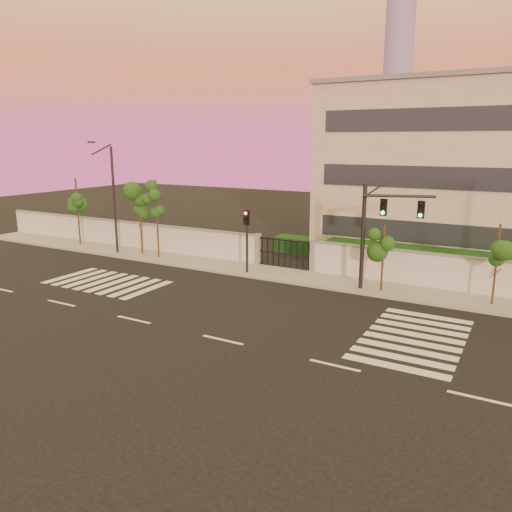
# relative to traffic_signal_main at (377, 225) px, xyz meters

# --- Properties ---
(ground) EXTENTS (120.00, 120.00, 0.00)m
(ground) POSITION_rel_traffic_signal_main_xyz_m (-3.57, -9.81, -3.79)
(ground) COLOR black
(ground) RESTS_ON ground
(sidewalk) EXTENTS (60.00, 3.00, 0.15)m
(sidewalk) POSITION_rel_traffic_signal_main_xyz_m (-3.57, 0.69, -3.72)
(sidewalk) COLOR gray
(sidewalk) RESTS_ON ground
(perimeter_wall) EXTENTS (60.00, 0.36, 2.20)m
(perimeter_wall) POSITION_rel_traffic_signal_main_xyz_m (-3.47, 2.19, -2.72)
(perimeter_wall) COLOR #BABDC2
(perimeter_wall) RESTS_ON ground
(hedge_row) EXTENTS (41.00, 4.25, 1.80)m
(hedge_row) POSITION_rel_traffic_signal_main_xyz_m (-2.41, 4.93, -2.97)
(hedge_row) COLOR black
(hedge_row) RESTS_ON ground
(institutional_building) EXTENTS (24.40, 12.40, 12.25)m
(institutional_building) POSITION_rel_traffic_signal_main_xyz_m (5.43, 12.18, 2.37)
(institutional_building) COLOR #B5AB99
(institutional_building) RESTS_ON ground
(distant_skyscraper) EXTENTS (16.00, 16.00, 118.00)m
(distant_skyscraper) POSITION_rel_traffic_signal_main_xyz_m (-68.57, 270.19, 58.19)
(distant_skyscraper) COLOR slate
(distant_skyscraper) RESTS_ON ground
(road_markings) EXTENTS (57.00, 7.62, 0.02)m
(road_markings) POSITION_rel_traffic_signal_main_xyz_m (-5.16, -6.05, -3.78)
(road_markings) COLOR silver
(road_markings) RESTS_ON ground
(street_tree_a) EXTENTS (1.61, 1.28, 5.42)m
(street_tree_a) POSITION_rel_traffic_signal_main_xyz_m (-24.13, 0.89, 0.19)
(street_tree_a) COLOR #382314
(street_tree_a) RESTS_ON ground
(street_tree_b) EXTENTS (1.64, 1.30, 5.20)m
(street_tree_b) POSITION_rel_traffic_signal_main_xyz_m (-17.38, 0.64, 0.04)
(street_tree_b) COLOR #382314
(street_tree_b) RESTS_ON ground
(street_tree_c) EXTENTS (1.44, 1.15, 5.59)m
(street_tree_c) POSITION_rel_traffic_signal_main_xyz_m (-15.71, 0.49, 0.32)
(street_tree_c) COLOR #382314
(street_tree_c) RESTS_ON ground
(street_tree_d) EXTENTS (1.44, 1.14, 3.80)m
(street_tree_d) POSITION_rel_traffic_signal_main_xyz_m (0.39, 0.20, -0.99)
(street_tree_d) COLOR #382314
(street_tree_d) RESTS_ON ground
(street_tree_e) EXTENTS (1.38, 1.10, 4.27)m
(street_tree_e) POSITION_rel_traffic_signal_main_xyz_m (5.96, 0.56, -0.65)
(street_tree_e) COLOR #382314
(street_tree_e) RESTS_ON ground
(traffic_signal_main) EXTENTS (3.71, 1.38, 6.00)m
(traffic_signal_main) POSITION_rel_traffic_signal_main_xyz_m (0.00, 0.00, 0.00)
(traffic_signal_main) COLOR black
(traffic_signal_main) RESTS_ON ground
(traffic_signal_secondary) EXTENTS (0.33, 0.33, 4.19)m
(traffic_signal_secondary) POSITION_rel_traffic_signal_main_xyz_m (-8.08, -0.12, -1.13)
(traffic_signal_secondary) COLOR black
(traffic_signal_secondary) RESTS_ON ground
(streetlight_west) EXTENTS (0.49, 1.98, 8.22)m
(streetlight_west) POSITION_rel_traffic_signal_main_xyz_m (-19.37, -0.06, 0.65)
(streetlight_west) COLOR black
(streetlight_west) RESTS_ON ground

